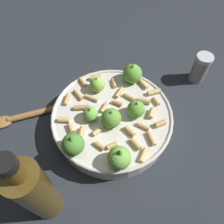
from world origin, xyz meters
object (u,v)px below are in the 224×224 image
object	(u,v)px
pepper_shaker	(200,68)
wooden_spoon	(34,114)
cooking_pan	(112,119)
olive_oil_bottle	(36,192)

from	to	relation	value
pepper_shaker	wooden_spoon	bearing A→B (deg)	58.04
cooking_pan	pepper_shaker	world-z (taller)	cooking_pan
pepper_shaker	olive_oil_bottle	size ratio (longest dim) A/B	0.36
cooking_pan	pepper_shaker	size ratio (longest dim) A/B	3.33
pepper_shaker	wooden_spoon	xyz separation A→B (m)	(0.24, 0.39, -0.03)
wooden_spoon	olive_oil_bottle	bearing A→B (deg)	150.47
pepper_shaker	olive_oil_bottle	distance (m)	0.50
cooking_pan	olive_oil_bottle	bearing A→B (deg)	96.89
olive_oil_bottle	wooden_spoon	bearing A→B (deg)	-29.53
cooking_pan	pepper_shaker	bearing A→B (deg)	-104.64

